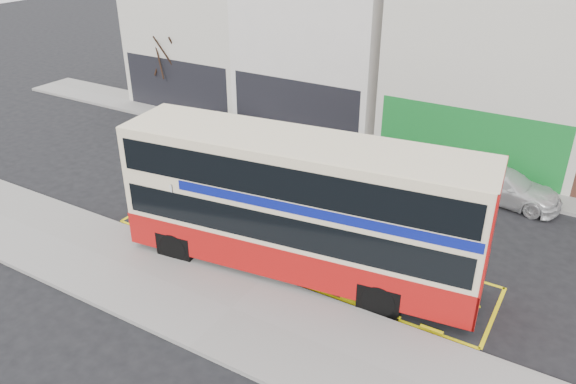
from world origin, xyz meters
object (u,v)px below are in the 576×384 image
Objects in this scene: double_decker_bus at (301,205)px; bus_stop_post at (165,210)px; street_tree_left at (169,44)px; street_tree_right at (487,105)px; car_grey at (372,166)px; car_white at (503,186)px; car_silver at (221,125)px.

bus_stop_post is (-4.28, -1.77, -0.55)m from double_decker_bus.
street_tree_left reaches higher than street_tree_right.
car_grey is at bearing 88.14° from double_decker_bus.
car_silver is at bearing 97.11° from car_white.
street_tree_left is 1.24× the size of street_tree_right.
street_tree_right is (18.11, 0.51, -0.76)m from street_tree_left.
car_white is (14.59, 0.08, 0.07)m from car_silver.
car_grey is 0.90× the size of car_white.
bus_stop_post reaches higher than car_white.
car_grey is 14.91m from street_tree_left.
street_tree_right is at bearing -60.58° from car_grey.
car_silver is 9.12m from car_grey.
street_tree_left is (-14.24, 3.02, 3.25)m from car_grey.
bus_stop_post is at bearing -138.55° from car_silver.
car_silver is 0.78× the size of street_tree_right.
car_white is (9.09, 10.50, -1.26)m from bus_stop_post.
double_decker_bus is 4.06× the size of bus_stop_post.
car_grey is (9.08, -0.90, 0.08)m from car_silver.
street_tree_right reaches higher than car_grey.
bus_stop_post reaches higher than car_grey.
double_decker_bus is at bearing -105.73° from street_tree_right.
street_tree_right is at bearing -64.94° from car_silver.
double_decker_bus reaches higher than bus_stop_post.
car_grey is (-0.70, 7.74, -1.80)m from double_decker_bus.
bus_stop_post is 0.63× the size of car_white.
bus_stop_post is at bearing -119.76° from street_tree_right.
car_silver is at bearing 71.43° from car_grey.
car_silver is 0.63× the size of street_tree_left.
car_silver is 0.85× the size of car_grey.
car_white is at bearing -57.19° from street_tree_right.
car_silver is at bearing -168.57° from street_tree_right.
bus_stop_post is 15.07m from street_tree_right.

